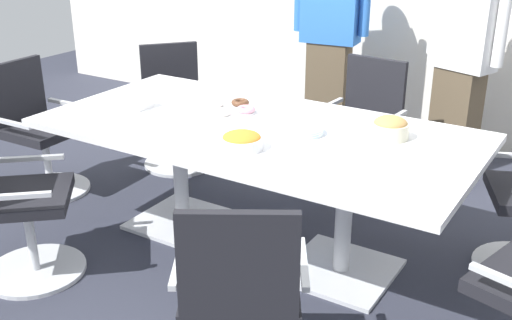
{
  "coord_description": "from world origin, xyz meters",
  "views": [
    {
      "loc": [
        1.7,
        -2.73,
        1.87
      ],
      "look_at": [
        0.0,
        0.0,
        0.55
      ],
      "focal_mm": 43.49,
      "sensor_mm": 36.0,
      "label": 1
    }
  ],
  "objects_px": {
    "office_chair_5": "(362,134)",
    "plate_stack": "(302,131)",
    "conference_table": "(256,148)",
    "person_standing_1": "(463,59)",
    "office_chair_6": "(175,113)",
    "office_chair_1": "(15,207)",
    "snack_bowl_cookies": "(390,128)",
    "snack_bowl_chips_orange": "(242,141)",
    "office_chair_2": "(241,308)",
    "napkin_pile": "(136,101)",
    "donut_platter": "(230,108)",
    "office_chair_0": "(38,136)",
    "person_standing_0": "(330,31)"
  },
  "relations": [
    {
      "from": "office_chair_0",
      "to": "office_chair_2",
      "type": "relative_size",
      "value": 1.0
    },
    {
      "from": "office_chair_2",
      "to": "office_chair_6",
      "type": "height_order",
      "value": "same"
    },
    {
      "from": "person_standing_0",
      "to": "office_chair_1",
      "type": "bearing_deg",
      "value": 71.58
    },
    {
      "from": "person_standing_0",
      "to": "donut_platter",
      "type": "distance_m",
      "value": 1.57
    },
    {
      "from": "person_standing_1",
      "to": "conference_table",
      "type": "bearing_deg",
      "value": 88.65
    },
    {
      "from": "office_chair_2",
      "to": "office_chair_0",
      "type": "bearing_deg",
      "value": 127.02
    },
    {
      "from": "office_chair_1",
      "to": "napkin_pile",
      "type": "bearing_deg",
      "value": 129.87
    },
    {
      "from": "person_standing_0",
      "to": "donut_platter",
      "type": "height_order",
      "value": "person_standing_0"
    },
    {
      "from": "office_chair_5",
      "to": "snack_bowl_chips_orange",
      "type": "height_order",
      "value": "office_chair_5"
    },
    {
      "from": "plate_stack",
      "to": "napkin_pile",
      "type": "bearing_deg",
      "value": -173.3
    },
    {
      "from": "conference_table",
      "to": "person_standing_1",
      "type": "relative_size",
      "value": 1.43
    },
    {
      "from": "office_chair_1",
      "to": "snack_bowl_cookies",
      "type": "relative_size",
      "value": 4.66
    },
    {
      "from": "snack_bowl_chips_orange",
      "to": "plate_stack",
      "type": "bearing_deg",
      "value": 66.31
    },
    {
      "from": "person_standing_1",
      "to": "office_chair_1",
      "type": "bearing_deg",
      "value": 78.78
    },
    {
      "from": "office_chair_0",
      "to": "person_standing_1",
      "type": "distance_m",
      "value": 3.02
    },
    {
      "from": "office_chair_5",
      "to": "napkin_pile",
      "type": "height_order",
      "value": "office_chair_5"
    },
    {
      "from": "plate_stack",
      "to": "napkin_pile",
      "type": "relative_size",
      "value": 1.57
    },
    {
      "from": "office_chair_1",
      "to": "donut_platter",
      "type": "relative_size",
      "value": 2.78
    },
    {
      "from": "office_chair_2",
      "to": "snack_bowl_cookies",
      "type": "xyz_separation_m",
      "value": [
        0.11,
        1.25,
        0.4
      ]
    },
    {
      "from": "office_chair_2",
      "to": "plate_stack",
      "type": "height_order",
      "value": "office_chair_2"
    },
    {
      "from": "office_chair_1",
      "to": "plate_stack",
      "type": "height_order",
      "value": "office_chair_1"
    },
    {
      "from": "snack_bowl_cookies",
      "to": "office_chair_1",
      "type": "bearing_deg",
      "value": -144.66
    },
    {
      "from": "office_chair_2",
      "to": "office_chair_5",
      "type": "distance_m",
      "value": 2.17
    },
    {
      "from": "office_chair_5",
      "to": "person_standing_1",
      "type": "xyz_separation_m",
      "value": [
        0.47,
        0.63,
        0.46
      ]
    },
    {
      "from": "snack_bowl_chips_orange",
      "to": "plate_stack",
      "type": "relative_size",
      "value": 0.95
    },
    {
      "from": "person_standing_0",
      "to": "snack_bowl_cookies",
      "type": "distance_m",
      "value": 1.84
    },
    {
      "from": "office_chair_2",
      "to": "napkin_pile",
      "type": "xyz_separation_m",
      "value": [
        -1.36,
        0.94,
        0.39
      ]
    },
    {
      "from": "office_chair_2",
      "to": "person_standing_0",
      "type": "relative_size",
      "value": 0.49
    },
    {
      "from": "person_standing_1",
      "to": "donut_platter",
      "type": "xyz_separation_m",
      "value": [
        -0.93,
        -1.58,
        -0.1
      ]
    },
    {
      "from": "napkin_pile",
      "to": "office_chair_5",
      "type": "bearing_deg",
      "value": 50.82
    },
    {
      "from": "conference_table",
      "to": "office_chair_6",
      "type": "relative_size",
      "value": 2.64
    },
    {
      "from": "office_chair_2",
      "to": "snack_bowl_cookies",
      "type": "distance_m",
      "value": 1.32
    },
    {
      "from": "office_chair_5",
      "to": "snack_bowl_chips_orange",
      "type": "xyz_separation_m",
      "value": [
        -0.07,
        -1.42,
        0.39
      ]
    },
    {
      "from": "office_chair_6",
      "to": "person_standing_0",
      "type": "distance_m",
      "value": 1.37
    },
    {
      "from": "office_chair_2",
      "to": "plate_stack",
      "type": "relative_size",
      "value": 4.0
    },
    {
      "from": "snack_bowl_chips_orange",
      "to": "napkin_pile",
      "type": "xyz_separation_m",
      "value": [
        -0.9,
        0.23,
        0.0
      ]
    },
    {
      "from": "napkin_pile",
      "to": "office_chair_0",
      "type": "bearing_deg",
      "value": -178.47
    },
    {
      "from": "plate_stack",
      "to": "office_chair_0",
      "type": "bearing_deg",
      "value": -175.68
    },
    {
      "from": "office_chair_6",
      "to": "snack_bowl_cookies",
      "type": "relative_size",
      "value": 4.66
    },
    {
      "from": "conference_table",
      "to": "office_chair_6",
      "type": "xyz_separation_m",
      "value": [
        -1.21,
        0.78,
        -0.22
      ]
    },
    {
      "from": "office_chair_5",
      "to": "plate_stack",
      "type": "distance_m",
      "value": 1.13
    },
    {
      "from": "office_chair_1",
      "to": "office_chair_2",
      "type": "relative_size",
      "value": 1.0
    },
    {
      "from": "office_chair_6",
      "to": "person_standing_1",
      "type": "xyz_separation_m",
      "value": [
        1.86,
        0.95,
        0.46
      ]
    },
    {
      "from": "office_chair_5",
      "to": "snack_bowl_cookies",
      "type": "bearing_deg",
      "value": 124.06
    },
    {
      "from": "office_chair_6",
      "to": "office_chair_2",
      "type": "bearing_deg",
      "value": 84.47
    },
    {
      "from": "office_chair_0",
      "to": "snack_bowl_cookies",
      "type": "height_order",
      "value": "office_chair_0"
    },
    {
      "from": "donut_platter",
      "to": "person_standing_0",
      "type": "bearing_deg",
      "value": 93.75
    },
    {
      "from": "conference_table",
      "to": "office_chair_1",
      "type": "bearing_deg",
      "value": -134.74
    },
    {
      "from": "office_chair_2",
      "to": "napkin_pile",
      "type": "bearing_deg",
      "value": 114.35
    },
    {
      "from": "conference_table",
      "to": "office_chair_1",
      "type": "distance_m",
      "value": 1.32
    }
  ]
}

